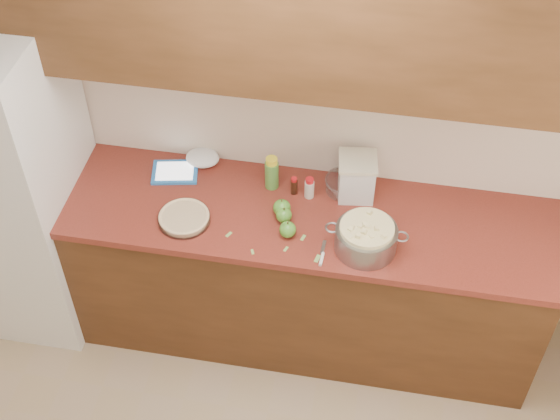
% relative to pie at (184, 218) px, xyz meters
% --- Properties ---
extents(counter_run, '(2.64, 0.68, 0.92)m').
position_rel_pie_xyz_m(counter_run, '(0.48, 0.15, -0.48)').
color(counter_run, '#522E17').
rests_on(counter_run, ground).
extents(upper_cabinets, '(2.60, 0.34, 0.70)m').
position_rel_pie_xyz_m(upper_cabinets, '(0.48, 0.30, 1.01)').
color(upper_cabinets, brown).
rests_on(upper_cabinets, room_shell).
extents(fridge, '(0.70, 0.70, 1.80)m').
position_rel_pie_xyz_m(fridge, '(-0.96, 0.11, -0.04)').
color(fridge, white).
rests_on(fridge, ground).
extents(pie, '(0.25, 0.25, 0.04)m').
position_rel_pie_xyz_m(pie, '(0.00, 0.00, 0.00)').
color(pie, silver).
rests_on(pie, counter_run).
extents(colander, '(0.39, 0.29, 0.14)m').
position_rel_pie_xyz_m(colander, '(0.87, -0.02, 0.05)').
color(colander, gray).
rests_on(colander, counter_run).
extents(flour_canister, '(0.21, 0.21, 0.23)m').
position_rel_pie_xyz_m(flour_canister, '(0.79, 0.33, 0.09)').
color(flour_canister, silver).
rests_on(flour_canister, counter_run).
extents(tablet, '(0.26, 0.22, 0.02)m').
position_rel_pie_xyz_m(tablet, '(-0.14, 0.32, -0.01)').
color(tablet, blue).
rests_on(tablet, counter_run).
extents(paring_knife, '(0.02, 0.16, 0.02)m').
position_rel_pie_xyz_m(paring_knife, '(0.69, -0.12, -0.01)').
color(paring_knife, gray).
rests_on(paring_knife, counter_run).
extents(lemon_bottle, '(0.07, 0.07, 0.19)m').
position_rel_pie_xyz_m(lemon_bottle, '(0.37, 0.31, 0.07)').
color(lemon_bottle, '#4C8C38').
rests_on(lemon_bottle, counter_run).
extents(cinnamon_shaker, '(0.05, 0.05, 0.12)m').
position_rel_pie_xyz_m(cinnamon_shaker, '(0.57, 0.27, 0.04)').
color(cinnamon_shaker, beige).
rests_on(cinnamon_shaker, counter_run).
extents(vanilla_bottle, '(0.03, 0.03, 0.10)m').
position_rel_pie_xyz_m(vanilla_bottle, '(0.49, 0.28, 0.03)').
color(vanilla_bottle, black).
rests_on(vanilla_bottle, counter_run).
extents(mixing_bowl, '(0.20, 0.20, 0.07)m').
position_rel_pie_xyz_m(mixing_bowl, '(0.73, 0.35, 0.02)').
color(mixing_bowl, silver).
rests_on(mixing_bowl, counter_run).
extents(paper_towel, '(0.19, 0.16, 0.07)m').
position_rel_pie_xyz_m(paper_towel, '(-0.01, 0.42, 0.02)').
color(paper_towel, white).
rests_on(paper_towel, counter_run).
extents(apple_left, '(0.09, 0.09, 0.10)m').
position_rel_pie_xyz_m(apple_left, '(0.45, 0.13, 0.02)').
color(apple_left, '#4A8E2A').
rests_on(apple_left, counter_run).
extents(apple_center, '(0.08, 0.08, 0.09)m').
position_rel_pie_xyz_m(apple_center, '(0.47, 0.09, 0.02)').
color(apple_center, '#4A8E2A').
rests_on(apple_center, counter_run).
extents(apple_front, '(0.08, 0.08, 0.09)m').
position_rel_pie_xyz_m(apple_front, '(0.51, -0.01, 0.02)').
color(apple_front, '#4A8E2A').
rests_on(apple_front, counter_run).
extents(peel_a, '(0.03, 0.05, 0.00)m').
position_rel_pie_xyz_m(peel_a, '(0.46, 0.08, -0.02)').
color(peel_a, '#8BB759').
rests_on(peel_a, counter_run).
extents(peel_b, '(0.03, 0.05, 0.00)m').
position_rel_pie_xyz_m(peel_b, '(0.67, -0.13, -0.02)').
color(peel_b, '#8BB759').
rests_on(peel_b, counter_run).
extents(peel_c, '(0.02, 0.03, 0.00)m').
position_rel_pie_xyz_m(peel_c, '(0.51, -0.09, -0.02)').
color(peel_c, '#8BB759').
rests_on(peel_c, counter_run).
extents(peel_d, '(0.02, 0.04, 0.00)m').
position_rel_pie_xyz_m(peel_d, '(0.58, -0.01, -0.02)').
color(peel_d, '#8BB759').
rests_on(peel_d, counter_run).
extents(peel_e, '(0.02, 0.03, 0.00)m').
position_rel_pie_xyz_m(peel_e, '(0.36, -0.14, -0.02)').
color(peel_e, '#8BB759').
rests_on(peel_e, counter_run).
extents(peel_f, '(0.03, 0.04, 0.00)m').
position_rel_pie_xyz_m(peel_f, '(0.23, -0.05, -0.02)').
color(peel_f, '#8BB759').
rests_on(peel_f, counter_run).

